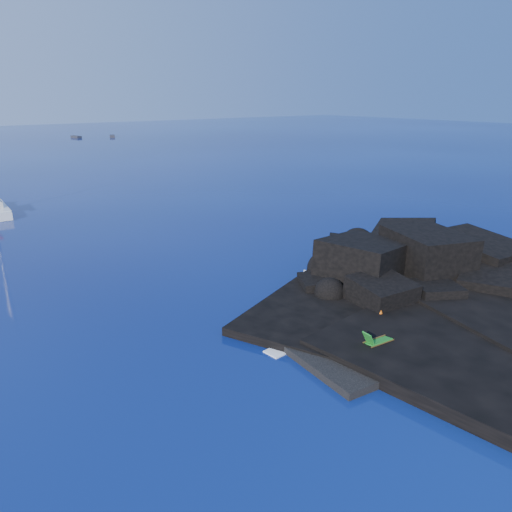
{
  "coord_description": "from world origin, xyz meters",
  "views": [
    {
      "loc": [
        -13.22,
        -13.21,
        11.54
      ],
      "look_at": [
        4.59,
        10.03,
        2.0
      ],
      "focal_mm": 35.0,
      "sensor_mm": 36.0,
      "label": 1
    }
  ],
  "objects_px": {
    "sunbather": "(402,324)",
    "marker_cone": "(380,313)",
    "deck_chair": "(379,337)",
    "distant_boat_a": "(76,138)",
    "distant_boat_b": "(112,137)"
  },
  "relations": [
    {
      "from": "sunbather",
      "to": "marker_cone",
      "type": "xyz_separation_m",
      "value": [
        -0.07,
        1.31,
        0.16
      ]
    },
    {
      "from": "deck_chair",
      "to": "distant_boat_b",
      "type": "relative_size",
      "value": 0.35
    },
    {
      "from": "sunbather",
      "to": "marker_cone",
      "type": "distance_m",
      "value": 1.33
    },
    {
      "from": "deck_chair",
      "to": "distant_boat_a",
      "type": "relative_size",
      "value": 0.36
    },
    {
      "from": "deck_chair",
      "to": "marker_cone",
      "type": "distance_m",
      "value": 3.26
    },
    {
      "from": "marker_cone",
      "to": "distant_boat_a",
      "type": "height_order",
      "value": "marker_cone"
    },
    {
      "from": "deck_chair",
      "to": "sunbather",
      "type": "xyz_separation_m",
      "value": [
        2.64,
        0.67,
        -0.35
      ]
    },
    {
      "from": "sunbather",
      "to": "marker_cone",
      "type": "relative_size",
      "value": 2.57
    },
    {
      "from": "deck_chair",
      "to": "distant_boat_a",
      "type": "xyz_separation_m",
      "value": [
        29.17,
        129.05,
        -0.86
      ]
    },
    {
      "from": "marker_cone",
      "to": "distant_boat_a",
      "type": "xyz_separation_m",
      "value": [
        26.6,
        127.06,
        -0.66
      ]
    },
    {
      "from": "distant_boat_a",
      "to": "distant_boat_b",
      "type": "xyz_separation_m",
      "value": [
        8.76,
        -3.91,
        0.0
      ]
    },
    {
      "from": "deck_chair",
      "to": "distant_boat_a",
      "type": "height_order",
      "value": "deck_chair"
    },
    {
      "from": "deck_chair",
      "to": "sunbather",
      "type": "relative_size",
      "value": 0.92
    },
    {
      "from": "deck_chair",
      "to": "distant_boat_a",
      "type": "bearing_deg",
      "value": 82.62
    },
    {
      "from": "marker_cone",
      "to": "distant_boat_b",
      "type": "xyz_separation_m",
      "value": [
        35.36,
        123.15,
        -0.66
      ]
    }
  ]
}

